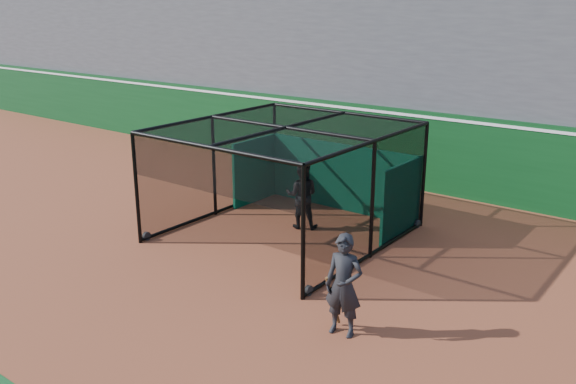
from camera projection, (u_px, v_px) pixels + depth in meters
The scene contains 6 objects.
ground at pixel (216, 270), 13.50m from camera, with size 120.00×120.00×0.00m, color brown.
outfield_wall at pixel (399, 145), 19.58m from camera, with size 50.00×0.50×2.50m.
grandstand at pixel (454, 38), 21.50m from camera, with size 50.00×7.85×8.95m.
batting_cage at pixel (286, 182), 15.22m from camera, with size 5.05×5.41×2.76m.
batter at pixel (302, 195), 15.82m from camera, with size 0.86×0.67×1.76m, color black.
on_deck_player at pixel (344, 286), 10.62m from camera, with size 0.75×0.56×1.88m.
Camera 1 is at (8.79, -8.88, 5.63)m, focal length 38.00 mm.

